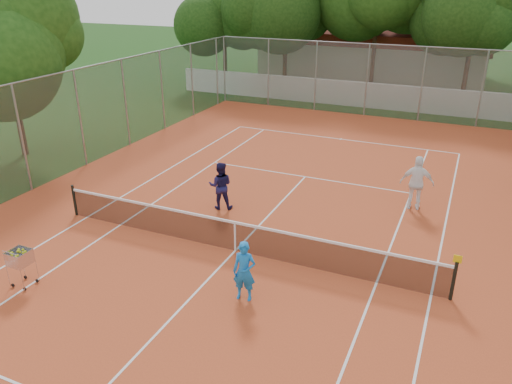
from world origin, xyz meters
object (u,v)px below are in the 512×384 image
at_px(player_near, 244,271).
at_px(player_far_right, 417,183).
at_px(tennis_net, 235,236).
at_px(clubhouse, 375,49).
at_px(ball_hopper, 22,267).
at_px(player_far_left, 221,186).

bearing_deg(player_near, player_far_right, 57.12).
relative_size(tennis_net, player_far_right, 6.26).
relative_size(clubhouse, ball_hopper, 14.83).
relative_size(clubhouse, player_far_right, 8.64).
height_order(player_far_left, ball_hopper, player_far_left).
bearing_deg(ball_hopper, tennis_net, 45.00).
distance_m(clubhouse, player_far_left, 26.58).
bearing_deg(clubhouse, tennis_net, -86.05).
height_order(player_near, player_far_left, player_far_left).
bearing_deg(tennis_net, player_near, -58.46).
relative_size(player_far_left, player_far_right, 0.88).
bearing_deg(clubhouse, player_near, -84.05).
distance_m(player_far_left, player_far_right, 6.66).
height_order(tennis_net, player_near, player_near).
relative_size(player_near, ball_hopper, 1.42).
height_order(clubhouse, player_near, clubhouse).
bearing_deg(player_far_right, tennis_net, 41.99).
bearing_deg(player_near, ball_hopper, -171.10).
distance_m(player_near, player_far_right, 7.77).
bearing_deg(player_far_left, tennis_net, 104.29).
distance_m(clubhouse, player_near, 31.21).
xyz_separation_m(player_near, player_far_left, (-2.97, 4.47, 0.05)).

